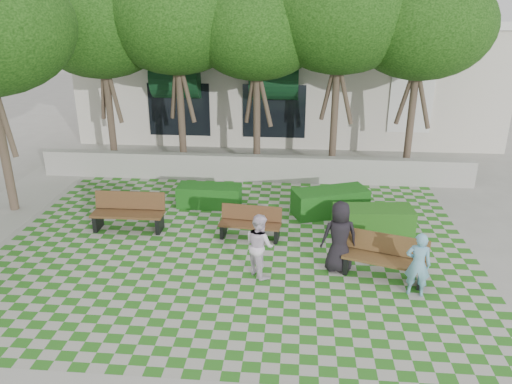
# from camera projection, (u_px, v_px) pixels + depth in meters

# --- Properties ---
(ground) EXTENTS (90.00, 90.00, 0.00)m
(ground) POSITION_uv_depth(u_px,v_px,m) (230.00, 269.00, 11.82)
(ground) COLOR gray
(ground) RESTS_ON ground
(lawn) EXTENTS (12.00, 12.00, 0.00)m
(lawn) POSITION_uv_depth(u_px,v_px,m) (235.00, 249.00, 12.75)
(lawn) COLOR #2B721E
(lawn) RESTS_ON ground
(retaining_wall) EXTENTS (15.00, 0.36, 0.90)m
(retaining_wall) POSITION_uv_depth(u_px,v_px,m) (253.00, 168.00, 17.41)
(retaining_wall) COLOR #9E9B93
(retaining_wall) RESTS_ON ground
(bench_east) EXTENTS (1.96, 1.16, 0.98)m
(bench_east) POSITION_uv_depth(u_px,v_px,m) (385.00, 258.00, 11.37)
(bench_east) COLOR brown
(bench_east) RESTS_ON ground
(bench_mid) EXTENTS (1.68, 0.71, 0.86)m
(bench_mid) POSITION_uv_depth(u_px,v_px,m) (250.00, 223.00, 13.24)
(bench_mid) COLOR #50311B
(bench_mid) RESTS_ON ground
(bench_west) EXTENTS (1.96, 0.66, 1.03)m
(bench_west) POSITION_uv_depth(u_px,v_px,m) (129.00, 213.00, 13.70)
(bench_west) COLOR #4E321B
(bench_west) RESTS_ON ground
(hedge_east) EXTENTS (2.18, 1.01, 0.74)m
(hedge_east) POSITION_uv_depth(u_px,v_px,m) (373.00, 221.00, 13.51)
(hedge_east) COLOR #1E5316
(hedge_east) RESTS_ON ground
(hedge_midright) EXTENTS (2.35, 1.60, 0.76)m
(hedge_midright) POSITION_uv_depth(u_px,v_px,m) (330.00, 202.00, 14.71)
(hedge_midright) COLOR #154E14
(hedge_midright) RESTS_ON ground
(hedge_midleft) EXTENTS (1.93, 0.80, 0.67)m
(hedge_midleft) POSITION_uv_depth(u_px,v_px,m) (209.00, 196.00, 15.27)
(hedge_midleft) COLOR #154D14
(hedge_midleft) RESTS_ON ground
(person_blue) EXTENTS (0.60, 0.45, 1.47)m
(person_blue) POSITION_uv_depth(u_px,v_px,m) (418.00, 264.00, 10.57)
(person_blue) COLOR #6DACC7
(person_blue) RESTS_ON ground
(person_dark) EXTENTS (0.92, 0.68, 1.72)m
(person_dark) POSITION_uv_depth(u_px,v_px,m) (339.00, 237.00, 11.51)
(person_dark) COLOR black
(person_dark) RESTS_ON ground
(person_white) EXTENTS (0.91, 0.93, 1.51)m
(person_white) POSITION_uv_depth(u_px,v_px,m) (259.00, 245.00, 11.35)
(person_white) COLOR white
(person_white) RESTS_ON ground
(tree_row) EXTENTS (17.70, 13.40, 7.41)m
(tree_row) POSITION_uv_depth(u_px,v_px,m) (193.00, 26.00, 15.60)
(tree_row) COLOR #47382B
(tree_row) RESTS_ON ground
(building) EXTENTS (18.00, 8.92, 5.15)m
(building) POSITION_uv_depth(u_px,v_px,m) (288.00, 75.00, 23.89)
(building) COLOR beige
(building) RESTS_ON ground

